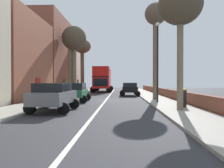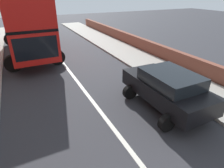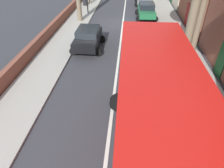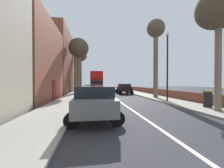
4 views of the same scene
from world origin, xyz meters
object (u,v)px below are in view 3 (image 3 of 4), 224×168
at_px(double_decker_bus, 159,132).
at_px(parked_car_green_left_2, 146,10).
at_px(parked_car_black_right_3, 88,37).
at_px(litter_bin_right, 85,1).

xyz_separation_m(double_decker_bus, parked_car_green_left_2, (-0.80, -18.76, -1.43)).
distance_m(parked_car_black_right_3, litter_bin_right, 13.06).
bearing_deg(double_decker_bus, parked_car_black_right_3, -68.18).
xyz_separation_m(parked_car_green_left_2, parked_car_black_right_3, (5.00, 8.27, 0.00)).
bearing_deg(double_decker_bus, parked_car_green_left_2, -92.44).
relative_size(double_decker_bus, parked_car_black_right_3, 2.58).
bearing_deg(litter_bin_right, parked_car_green_left_2, 150.09).
height_order(parked_car_black_right_3, litter_bin_right, parked_car_black_right_3).
bearing_deg(parked_car_black_right_3, double_decker_bus, 111.82).
bearing_deg(parked_car_black_right_3, litter_bin_right, -77.62).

